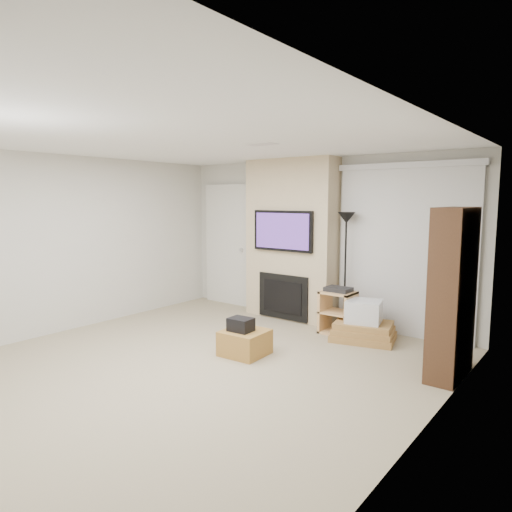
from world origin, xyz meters
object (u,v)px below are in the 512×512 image
Objects in this scene: av_stand at (338,309)px; box_stack at (363,325)px; bookshelf at (452,293)px; ottoman at (245,343)px; floor_lamp at (346,237)px.

box_stack is (0.42, -0.08, -0.14)m from av_stand.
bookshelf is at bearing -22.02° from av_stand.
ottoman is at bearing -122.14° from box_stack.
floor_lamp reaches higher than av_stand.
ottoman is 2.42m from bookshelf.
ottoman is 0.76× the size of av_stand.
floor_lamp reaches higher than box_stack.
bookshelf reaches higher than floor_lamp.
av_stand is at bearing 169.83° from box_stack.
floor_lamp is 2.01m from bookshelf.
ottoman is 1.58m from av_stand.
ottoman is 0.29× the size of floor_lamp.
floor_lamp is 0.94× the size of bookshelf.
box_stack is 0.52× the size of bookshelf.
av_stand is at bearing 72.67° from ottoman.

